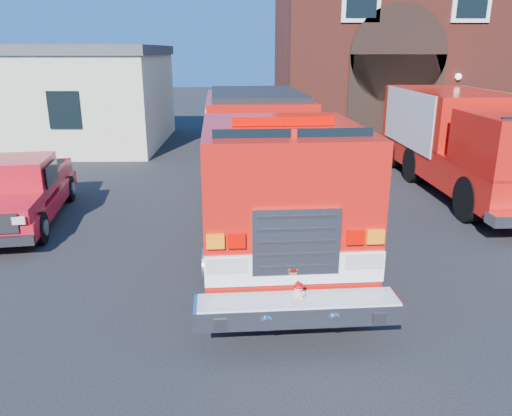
{
  "coord_description": "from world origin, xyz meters",
  "views": [
    {
      "loc": [
        -0.2,
        -10.17,
        4.15
      ],
      "look_at": [
        0.0,
        -1.2,
        1.3
      ],
      "focal_mm": 35.0,
      "sensor_mm": 36.0,
      "label": 1
    }
  ],
  "objects_px": {
    "fire_station": "(442,48)",
    "side_building": "(50,95)",
    "secondary_truck": "(466,139)",
    "pickup_truck": "(20,191)",
    "fire_engine": "(264,164)"
  },
  "relations": [
    {
      "from": "fire_station",
      "to": "side_building",
      "type": "height_order",
      "value": "fire_station"
    },
    {
      "from": "fire_station",
      "to": "secondary_truck",
      "type": "relative_size",
      "value": 1.69
    },
    {
      "from": "secondary_truck",
      "to": "pickup_truck",
      "type": "bearing_deg",
      "value": -167.15
    },
    {
      "from": "fire_station",
      "to": "fire_engine",
      "type": "relative_size",
      "value": 1.48
    },
    {
      "from": "fire_station",
      "to": "side_building",
      "type": "bearing_deg",
      "value": -176.86
    },
    {
      "from": "fire_engine",
      "to": "side_building",
      "type": "bearing_deg",
      "value": 128.14
    },
    {
      "from": "fire_engine",
      "to": "secondary_truck",
      "type": "xyz_separation_m",
      "value": [
        6.26,
        3.5,
        -0.03
      ]
    },
    {
      "from": "fire_station",
      "to": "pickup_truck",
      "type": "height_order",
      "value": "fire_station"
    },
    {
      "from": "side_building",
      "to": "pickup_truck",
      "type": "height_order",
      "value": "side_building"
    },
    {
      "from": "pickup_truck",
      "to": "fire_engine",
      "type": "bearing_deg",
      "value": -6.43
    },
    {
      "from": "pickup_truck",
      "to": "secondary_truck",
      "type": "relative_size",
      "value": 0.59
    },
    {
      "from": "side_building",
      "to": "fire_engine",
      "type": "relative_size",
      "value": 1.0
    },
    {
      "from": "fire_station",
      "to": "side_building",
      "type": "distance_m",
      "value": 18.13
    },
    {
      "from": "fire_station",
      "to": "secondary_truck",
      "type": "height_order",
      "value": "fire_station"
    },
    {
      "from": "side_building",
      "to": "secondary_truck",
      "type": "xyz_separation_m",
      "value": [
        15.5,
        -8.28,
        -0.62
      ]
    }
  ]
}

